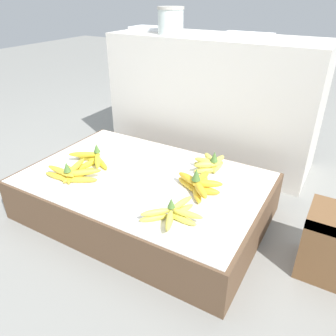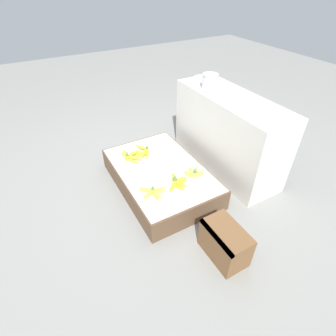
% 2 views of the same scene
% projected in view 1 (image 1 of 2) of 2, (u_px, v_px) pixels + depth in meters
% --- Properties ---
extents(ground_plane, '(10.00, 10.00, 0.00)m').
position_uv_depth(ground_plane, '(145.00, 213.00, 1.60)').
color(ground_plane, gray).
extents(display_platform, '(1.10, 0.72, 0.20)m').
position_uv_depth(display_platform, '(144.00, 196.00, 1.55)').
color(display_platform, brown).
rests_on(display_platform, ground_plane).
extents(back_vendor_table, '(1.21, 0.43, 0.74)m').
position_uv_depth(back_vendor_table, '(213.00, 101.00, 1.97)').
color(back_vendor_table, beige).
rests_on(back_vendor_table, ground_plane).
extents(banana_bunch_front_left, '(0.25, 0.18, 0.10)m').
position_uv_depth(banana_bunch_front_left, '(72.00, 173.00, 1.47)').
color(banana_bunch_front_left, gold).
rests_on(banana_bunch_front_left, display_platform).
extents(banana_bunch_front_midleft, '(0.22, 0.23, 0.09)m').
position_uv_depth(banana_bunch_front_midleft, '(173.00, 214.00, 1.21)').
color(banana_bunch_front_midleft, '#DBCC4C').
rests_on(banana_bunch_front_midleft, display_platform).
extents(banana_bunch_middle_left, '(0.24, 0.17, 0.10)m').
position_uv_depth(banana_bunch_middle_left, '(92.00, 159.00, 1.60)').
color(banana_bunch_middle_left, yellow).
rests_on(banana_bunch_middle_left, display_platform).
extents(banana_bunch_middle_midleft, '(0.22, 0.21, 0.12)m').
position_uv_depth(banana_bunch_middle_midleft, '(198.00, 185.00, 1.37)').
color(banana_bunch_middle_midleft, gold).
rests_on(banana_bunch_middle_midleft, display_platform).
extents(banana_bunch_back_midleft, '(0.14, 0.17, 0.11)m').
position_uv_depth(banana_bunch_back_midleft, '(210.00, 164.00, 1.54)').
color(banana_bunch_back_midleft, '#DBCC4C').
rests_on(banana_bunch_back_midleft, display_platform).
extents(glass_jar, '(0.15, 0.15, 0.14)m').
position_uv_depth(glass_jar, '(171.00, 20.00, 1.80)').
color(glass_jar, silver).
rests_on(glass_jar, back_vendor_table).
extents(foam_tray_white, '(0.27, 0.19, 0.02)m').
position_uv_depth(foam_tray_white, '(246.00, 35.00, 1.73)').
color(foam_tray_white, white).
rests_on(foam_tray_white, back_vendor_table).
extents(foam_tray_dark, '(0.24, 0.15, 0.02)m').
position_uv_depth(foam_tray_dark, '(151.00, 28.00, 2.03)').
color(foam_tray_dark, white).
rests_on(foam_tray_dark, back_vendor_table).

